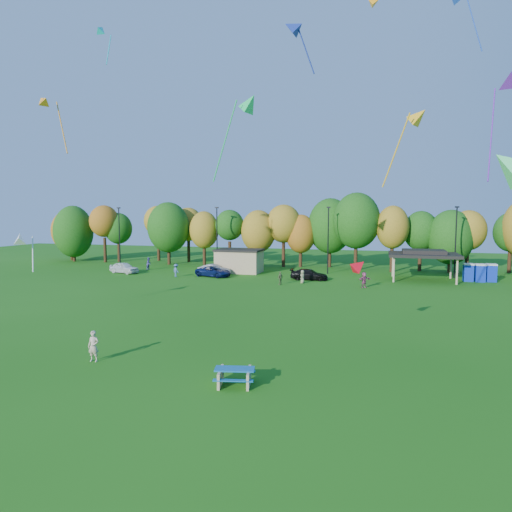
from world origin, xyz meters
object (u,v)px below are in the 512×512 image
(car_b, at_px, (214,270))
(car_c, at_px, (213,272))
(kite_flyer, at_px, (94,346))
(car_d, at_px, (309,274))
(car_a, at_px, (124,268))
(picnic_table, at_px, (235,375))
(porta_potties, at_px, (480,273))

(car_b, bearing_deg, car_c, -160.70)
(kite_flyer, xyz_separation_m, car_d, (6.86, 33.99, -0.21))
(car_a, height_order, car_b, car_a)
(kite_flyer, relative_size, car_b, 0.41)
(picnic_table, bearing_deg, car_b, 100.30)
(porta_potties, bearing_deg, picnic_table, -114.87)
(car_c, relative_size, car_d, 1.04)
(car_d, bearing_deg, kite_flyer, 168.72)
(picnic_table, distance_m, car_a, 44.08)
(porta_potties, relative_size, picnic_table, 1.70)
(car_c, distance_m, car_d, 12.44)
(car_a, bearing_deg, car_b, -66.84)
(car_b, bearing_deg, car_d, -93.90)
(porta_potties, distance_m, picnic_table, 43.29)
(kite_flyer, distance_m, car_b, 35.66)
(car_a, bearing_deg, car_d, -73.41)
(picnic_table, distance_m, car_d, 35.24)
(car_a, relative_size, car_b, 1.04)
(porta_potties, height_order, car_a, porta_potties)
(kite_flyer, bearing_deg, porta_potties, 50.19)
(porta_potties, height_order, car_b, porta_potties)
(porta_potties, relative_size, car_b, 0.89)
(car_a, bearing_deg, car_c, -74.32)
(car_a, distance_m, car_c, 13.03)
(porta_potties, xyz_separation_m, kite_flyer, (-26.93, -38.07, -0.22))
(picnic_table, relative_size, kite_flyer, 1.26)
(car_b, distance_m, car_c, 1.73)
(car_b, distance_m, car_d, 13.01)
(porta_potties, xyz_separation_m, car_c, (-32.49, -4.58, -0.43))
(picnic_table, bearing_deg, porta_potties, 53.23)
(porta_potties, bearing_deg, car_b, -174.91)
(kite_flyer, distance_m, car_c, 33.95)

